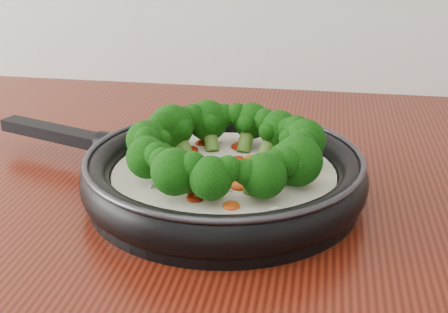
# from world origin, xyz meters

# --- Properties ---
(skillet) EXTENTS (0.52, 0.40, 0.09)m
(skillet) POSITION_xyz_m (-0.05, 1.03, 0.93)
(skillet) COLOR black
(skillet) RESTS_ON counter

